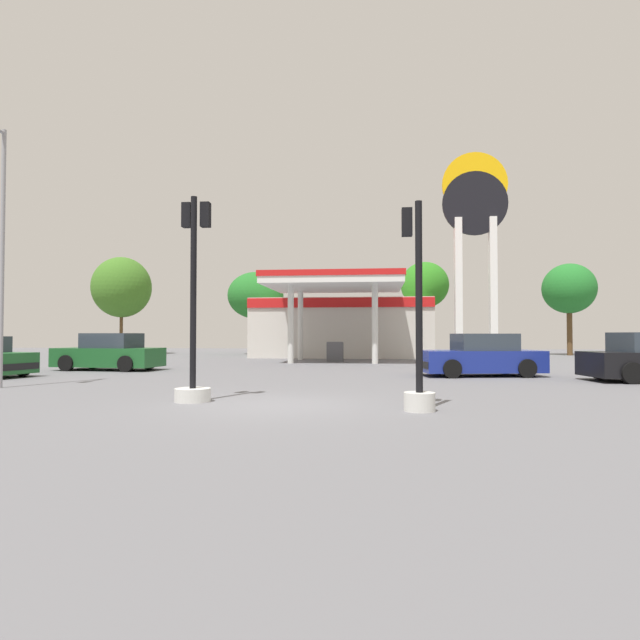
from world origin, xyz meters
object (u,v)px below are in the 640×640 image
Objects in this scene: traffic_signal_0 at (418,345)px; tree_3 at (569,289)px; car_2 at (481,357)px; tree_2 at (425,285)px; traffic_signal_1 at (194,334)px; tree_1 at (256,296)px; station_pole_sign at (475,229)px; tree_0 at (122,287)px; car_0 at (109,353)px.

tree_3 is at bearing 65.67° from traffic_signal_0.
tree_2 is at bearing 90.75° from car_2.
traffic_signal_1 reaches higher than car_2.
tree_1 reaches higher than traffic_signal_1.
traffic_signal_0 is 32.35m from tree_3.
tree_1 is at bearing 149.65° from station_pole_sign.
traffic_signal_0 is 0.62× the size of tree_2.
tree_0 is at bearing -179.04° from tree_2.
traffic_signal_0 is 0.67× the size of tree_1.
car_2 is at bearing -6.12° from car_0.
traffic_signal_1 is at bearing -105.91° from tree_2.
tree_2 is 1.01× the size of tree_3.
tree_1 is 0.94× the size of tree_3.
tree_1 is at bearing -178.26° from tree_3.
tree_0 reaches higher than car_2.
traffic_signal_0 is at bearing -70.94° from tree_1.
tree_1 reaches higher than car_0.
traffic_signal_1 is at bearing -122.70° from tree_3.
tree_2 reaches higher than car_0.
tree_0 reaches higher than tree_2.
station_pole_sign is 1.76× the size of tree_2.
station_pole_sign is 26.17m from tree_0.
traffic_signal_0 is at bearing -108.21° from car_2.
tree_0 is (-23.07, 18.46, 4.41)m from car_2.
car_2 is 23.01m from tree_3.
traffic_signal_1 is 28.22m from tree_1.
traffic_signal_1 is 0.63× the size of tree_0.
traffic_signal_0 is (12.11, -10.74, 0.59)m from car_0.
tree_3 reaches higher than car_2.
station_pole_sign is at bearing 76.33° from traffic_signal_0.
tree_3 is at bearing 1.74° from tree_1.
car_0 is 0.99× the size of car_2.
car_2 is at bearing 71.79° from traffic_signal_0.
car_2 is 23.65m from tree_1.
tree_1 is at bearing 109.06° from traffic_signal_0.
station_pole_sign is 1.91× the size of tree_1.
tree_3 is at bearing 2.95° from tree_0.
tree_2 is at bearing -2.85° from tree_1.
station_pole_sign is at bearing -75.28° from tree_2.
station_pole_sign is 2.56× the size of traffic_signal_1.
car_0 is at bearing 173.88° from car_2.
traffic_signal_0 is at bearing -53.96° from tree_0.
traffic_signal_1 reaches higher than traffic_signal_0.
car_0 is 16.20m from traffic_signal_0.
car_0 is at bearing -130.79° from tree_2.
car_2 is 0.73× the size of tree_1.
station_pole_sign is 2.85× the size of traffic_signal_0.
station_pole_sign reaches higher than traffic_signal_1.
car_2 is 0.98× the size of traffic_signal_1.
tree_3 reaches higher than traffic_signal_0.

